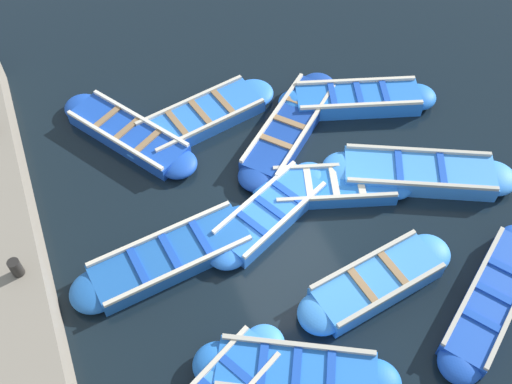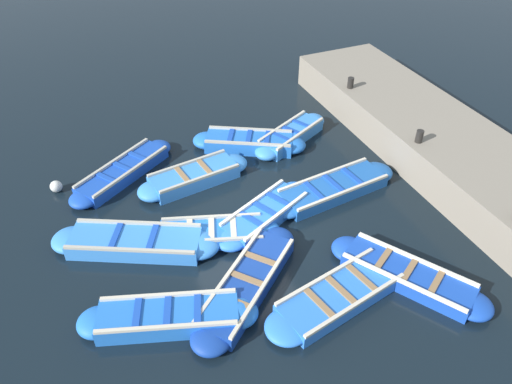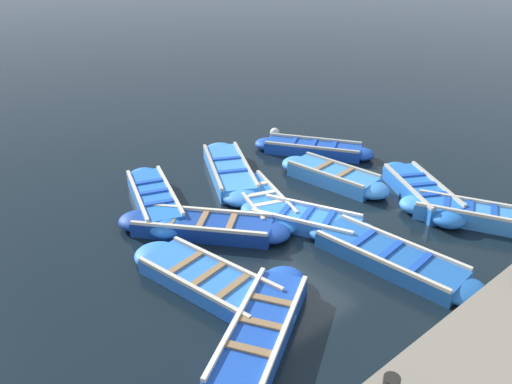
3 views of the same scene
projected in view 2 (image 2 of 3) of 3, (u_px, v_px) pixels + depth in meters
name	position (u px, v px, depth m)	size (l,w,h in m)	color
ground_plane	(245.00, 221.00, 12.74)	(120.00, 120.00, 0.00)	black
boat_far_corner	(340.00, 295.00, 10.64)	(3.91, 1.70, 0.37)	blue
boat_outer_right	(265.00, 214.00, 12.68)	(3.32, 2.13, 0.39)	blue
boat_drifting	(168.00, 317.00, 10.13)	(3.75, 1.93, 0.45)	blue
boat_inner_gap	(135.00, 242.00, 11.84)	(4.02, 2.64, 0.44)	#3884E0
boat_mid_row	(291.00, 136.00, 15.56)	(3.13, 2.07, 0.44)	#3884E0
boat_alongside	(408.00, 276.00, 11.06)	(2.65, 3.60, 0.39)	#1947B7
boat_outer_left	(194.00, 177.00, 13.88)	(3.39, 1.31, 0.45)	#3884E0
boat_bow_out	(333.00, 189.00, 13.51)	(4.04, 1.37, 0.39)	#1E59AD
boat_near_quay	(212.00, 233.00, 12.14)	(3.45, 1.86, 0.36)	blue
boat_broadside	(249.00, 143.00, 15.23)	(3.43, 2.40, 0.47)	blue
boat_end_of_row	(247.00, 284.00, 10.86)	(3.55, 3.20, 0.40)	navy
boat_centre	(123.00, 172.00, 14.10)	(3.49, 2.68, 0.40)	#1947B7
quay_wall	(447.00, 149.00, 14.35)	(2.99, 12.80, 1.08)	gray
bollard_north	(351.00, 83.00, 16.08)	(0.20, 0.20, 0.35)	black
bollard_mid_north	(419.00, 136.00, 13.55)	(0.20, 0.20, 0.35)	black
buoy_orange_near	(56.00, 186.00, 13.59)	(0.33, 0.33, 0.33)	silver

